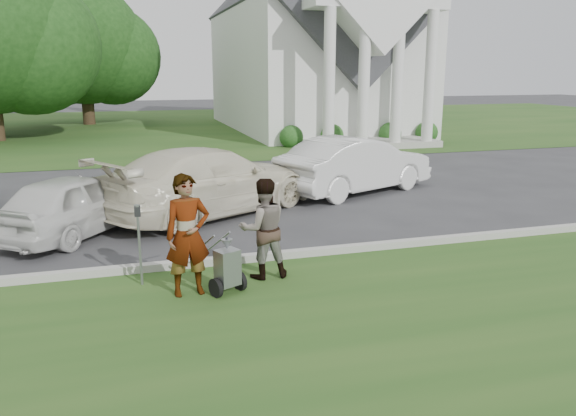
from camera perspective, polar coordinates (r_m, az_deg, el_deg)
name	(u,v)px	position (r m, az deg, el deg)	size (l,w,h in m)	color
ground	(248,273)	(9.91, -4.04, -6.59)	(120.00, 120.00, 0.00)	#333335
grass_strip	(300,353)	(7.26, 1.24, -14.53)	(80.00, 7.00, 0.01)	#224819
church_lawn	(155,127)	(36.30, -13.36, 8.01)	(80.00, 30.00, 0.01)	#224819
curb	(242,259)	(10.39, -4.71, -5.18)	(80.00, 0.18, 0.15)	#9E9E93
church	(313,26)	(34.10, 2.52, 18.00)	(9.19, 19.00, 24.10)	white
tree_back	(83,49)	(39.15, -20.10, 14.89)	(9.61, 7.60, 8.89)	#332316
striping_cart	(227,269)	(8.91, -6.21, -6.13)	(0.83, 1.13, 0.98)	black
person_left	(188,236)	(8.80, -10.15, -2.84)	(0.70, 0.46, 1.92)	#999999
person_right	(263,229)	(9.42, -2.53, -2.18)	(0.83, 0.65, 1.71)	#999999
parking_meter_near	(139,235)	(9.37, -14.90, -2.69)	(0.10, 0.09, 1.37)	gray
car_b	(77,203)	(12.84, -20.68, 0.43)	(1.59, 3.96, 1.35)	silver
car_c	(209,181)	(13.84, -8.01, 2.75)	(2.31, 5.68, 1.65)	#EDE5C9
car_d	(356,165)	(16.31, 6.90, 4.39)	(1.71, 4.89, 1.61)	silver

